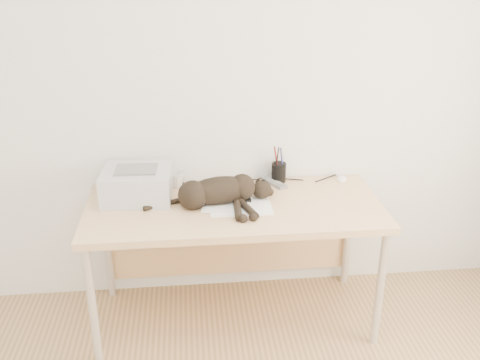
{
  "coord_description": "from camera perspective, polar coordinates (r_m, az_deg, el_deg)",
  "views": [
    {
      "loc": [
        -0.23,
        -1.2,
        2.0
      ],
      "look_at": [
        0.03,
        1.34,
        0.91
      ],
      "focal_mm": 40.0,
      "sensor_mm": 36.0,
      "label": 1
    }
  ],
  "objects": [
    {
      "name": "desk",
      "position": [
        3.03,
        -0.75,
        -4.22
      ],
      "size": [
        1.6,
        0.7,
        0.74
      ],
      "color": "#E2C084",
      "rests_on": "floor"
    },
    {
      "name": "wall_back",
      "position": [
        3.04,
        -1.29,
        9.86
      ],
      "size": [
        3.5,
        0.0,
        3.5
      ],
      "primitive_type": "plane",
      "rotation": [
        1.57,
        0.0,
        0.0
      ],
      "color": "white",
      "rests_on": "floor"
    },
    {
      "name": "remote_black",
      "position": [
        2.98,
        0.52,
        -1.65
      ],
      "size": [
        0.05,
        0.17,
        0.02
      ],
      "primitive_type": "cube",
      "rotation": [
        0.0,
        0.0,
        0.02
      ],
      "color": "black",
      "rests_on": "desk"
    },
    {
      "name": "cat",
      "position": [
        2.87,
        -2.58,
        -1.35
      ],
      "size": [
        0.72,
        0.34,
        0.16
      ],
      "rotation": [
        0.0,
        0.0,
        0.17
      ],
      "color": "black",
      "rests_on": "desk"
    },
    {
      "name": "remote_grey",
      "position": [
        3.14,
        3.67,
        -0.3
      ],
      "size": [
        0.13,
        0.19,
        0.02
      ],
      "primitive_type": "cube",
      "rotation": [
        0.0,
        0.0,
        0.49
      ],
      "color": "slate",
      "rests_on": "desk"
    },
    {
      "name": "cable_tangle",
      "position": [
        3.17,
        -1.13,
        -0.13
      ],
      "size": [
        1.36,
        0.07,
        0.01
      ],
      "primitive_type": null,
      "color": "black",
      "rests_on": "desk"
    },
    {
      "name": "mug",
      "position": [
        3.12,
        -6.78,
        0.05
      ],
      "size": [
        0.13,
        0.13,
        0.09
      ],
      "primitive_type": "imported",
      "rotation": [
        0.0,
        0.0,
        0.97
      ],
      "color": "white",
      "rests_on": "desk"
    },
    {
      "name": "papers",
      "position": [
        2.88,
        -0.26,
        -2.73
      ],
      "size": [
        0.38,
        0.3,
        0.01
      ],
      "color": "white",
      "rests_on": "desk"
    },
    {
      "name": "mouse",
      "position": [
        3.26,
        10.84,
        0.29
      ],
      "size": [
        0.09,
        0.11,
        0.03
      ],
      "primitive_type": "ellipsoid",
      "rotation": [
        0.0,
        0.0,
        -0.4
      ],
      "color": "white",
      "rests_on": "desk"
    },
    {
      "name": "printer",
      "position": [
        2.99,
        -10.9,
        -0.42
      ],
      "size": [
        0.39,
        0.33,
        0.18
      ],
      "color": "silver",
      "rests_on": "desk"
    },
    {
      "name": "pen_cup",
      "position": [
        3.17,
        4.15,
        0.85
      ],
      "size": [
        0.09,
        0.09,
        0.22
      ],
      "color": "black",
      "rests_on": "desk"
    }
  ]
}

